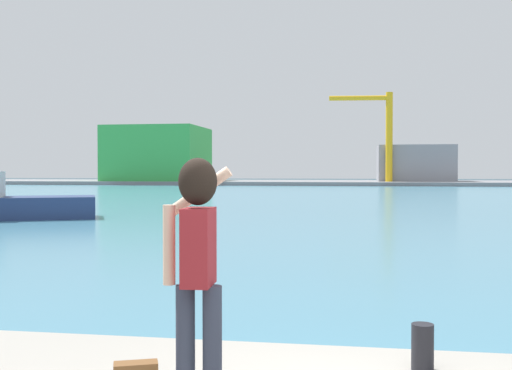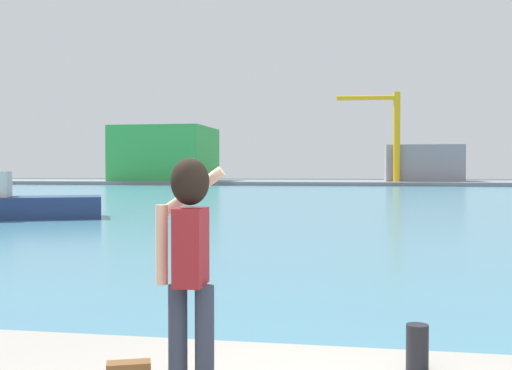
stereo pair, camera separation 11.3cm
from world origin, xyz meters
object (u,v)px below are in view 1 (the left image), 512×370
object	(u,v)px
warehouse_left	(158,154)
port_crane	(382,127)
harbor_bollard	(423,347)
warehouse_right	(414,163)
person_photographer	(197,251)

from	to	relation	value
warehouse_left	port_crane	size ratio (longest dim) A/B	1.10
harbor_bollard	port_crane	xyz separation A→B (m)	(2.79, 85.87, 7.70)
harbor_bollard	warehouse_right	xyz separation A→B (m)	(7.96, 92.32, 2.55)
harbor_bollard	warehouse_right	bearing A→B (deg)	85.07
harbor_bollard	port_crane	world-z (taller)	port_crane
warehouse_right	warehouse_left	bearing A→B (deg)	-175.19
person_photographer	port_crane	bearing A→B (deg)	-5.38
warehouse_right	harbor_bollard	bearing A→B (deg)	-94.93
person_photographer	port_crane	xyz separation A→B (m)	(4.47, 86.78, 6.83)
person_photographer	harbor_bollard	bearing A→B (deg)	-63.91
person_photographer	warehouse_left	size ratio (longest dim) A/B	0.12
person_photographer	warehouse_left	xyz separation A→B (m)	(-30.23, 89.88, 3.21)
warehouse_right	person_photographer	bearing A→B (deg)	-95.90
person_photographer	port_crane	distance (m)	87.16
harbor_bollard	warehouse_right	size ratio (longest dim) A/B	0.03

